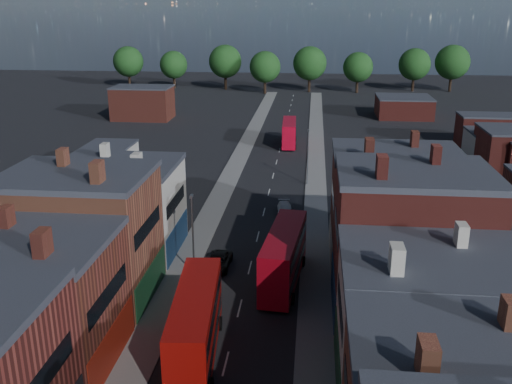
% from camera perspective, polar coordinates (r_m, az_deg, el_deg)
% --- Properties ---
extents(pavement_west, '(3.00, 200.00, 0.12)m').
position_cam_1_polar(pavement_west, '(74.44, -4.06, -1.27)').
color(pavement_west, gray).
rests_on(pavement_west, ground).
extents(pavement_east, '(3.00, 200.00, 0.12)m').
position_cam_1_polar(pavement_east, '(73.42, 6.00, -1.61)').
color(pavement_east, gray).
rests_on(pavement_east, ground).
extents(lamp_post_2, '(0.25, 0.70, 8.12)m').
position_cam_1_polar(lamp_post_2, '(54.21, -6.35, -3.73)').
color(lamp_post_2, slate).
rests_on(lamp_post_2, ground).
extents(lamp_post_3, '(0.25, 0.70, 8.12)m').
position_cam_1_polar(lamp_post_3, '(81.62, 5.20, 3.87)').
color(lamp_post_3, slate).
rests_on(lamp_post_3, ground).
extents(bus_0, '(3.87, 12.49, 5.31)m').
position_cam_1_polar(bus_0, '(42.60, -6.06, -13.02)').
color(bus_0, '#B50F0A').
rests_on(bus_0, ground).
extents(bus_1, '(3.91, 12.21, 5.18)m').
position_cam_1_polar(bus_1, '(53.06, 2.81, -6.38)').
color(bus_1, red).
rests_on(bus_1, ground).
extents(bus_2, '(2.91, 10.60, 4.55)m').
position_cam_1_polar(bus_2, '(105.62, 3.34, 5.98)').
color(bus_2, red).
rests_on(bus_2, ground).
extents(car_2, '(2.36, 4.89, 1.34)m').
position_cam_1_polar(car_2, '(56.98, -3.77, -6.94)').
color(car_2, black).
rests_on(car_2, ground).
extents(car_3, '(2.13, 4.44, 1.25)m').
position_cam_1_polar(car_3, '(71.23, 2.86, -1.68)').
color(car_3, white).
rests_on(car_3, ground).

